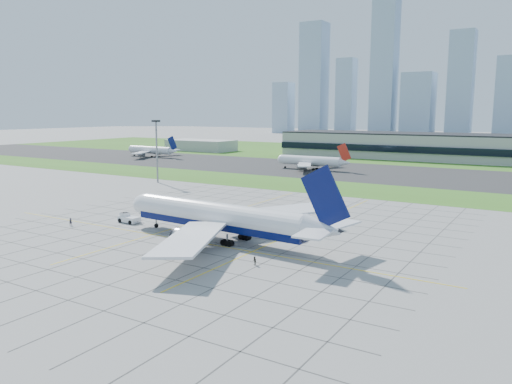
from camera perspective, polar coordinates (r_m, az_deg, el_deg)
ground at (r=116.58m, az=-7.45°, el=-5.28°), size 1400.00×1400.00×0.00m
grass_median at (r=193.47m, az=9.55°, el=0.45°), size 700.00×35.00×0.04m
asphalt_taxiway at (r=244.90m, az=14.41°, el=2.10°), size 700.00×75.00×0.04m
grass_far at (r=351.02m, az=19.78°, el=3.90°), size 700.00×145.00×0.04m
apron_markings at (r=124.87m, az=-4.09°, el=-4.24°), size 120.00×130.00×0.03m
terminal at (r=319.57m, az=25.96°, el=4.47°), size 260.00×43.00×15.80m
service_block at (r=377.72m, az=-6.31°, el=5.33°), size 50.00×25.00×8.00m
light_mast at (r=208.36m, az=-11.30°, el=5.48°), size 2.50×2.50×25.60m
city_skyline at (r=613.46m, az=24.54°, el=11.17°), size 523.00×32.40×160.00m
airliner at (r=113.55m, az=-4.13°, el=-2.94°), size 59.97×60.63×18.87m
pushback_tug at (r=136.00m, az=-14.40°, el=-2.93°), size 8.97×3.45×2.48m
crew_near at (r=136.87m, az=-20.42°, el=-3.20°), size 0.73×0.85×1.96m
crew_far at (r=95.71m, az=-0.18°, el=-7.89°), size 1.04×1.06×1.72m
distant_jet_0 at (r=329.68m, az=-11.88°, el=4.72°), size 38.72×42.66×14.08m
distant_jet_1 at (r=252.56m, az=6.33°, el=3.56°), size 37.72×42.66×14.08m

